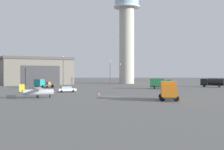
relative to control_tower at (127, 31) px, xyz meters
name	(u,v)px	position (x,y,z in m)	size (l,w,h in m)	color
ground_plane	(112,97)	(-5.07, -67.71, -22.50)	(400.00, 400.00, 0.00)	#60605E
control_tower	(127,31)	(0.00, 0.00, 0.00)	(11.16, 11.16, 42.25)	#B2AD9E
hangar	(35,71)	(-37.08, -8.65, -17.14)	(33.18, 30.73, 10.69)	#6B665B
airplane_silver	(38,91)	(-18.76, -70.06, -21.28)	(6.89, 8.69, 2.63)	#B7BABF
truck_box_orange	(168,90)	(4.85, -73.72, -20.75)	(3.67, 5.99, 3.23)	#38383D
truck_fuel_tanker_black	(213,82)	(26.83, -29.79, -20.86)	(7.36, 5.09, 2.87)	#38383D
truck_box_green	(160,83)	(8.47, -39.79, -20.80)	(6.31, 3.90, 3.03)	#38383D
truck_flatbed_teal	(42,84)	(-26.91, -36.34, -21.18)	(5.58, 7.38, 2.73)	#38383D
car_white	(67,89)	(-16.21, -54.07, -21.76)	(4.69, 3.29, 1.37)	white
light_post_east	(120,72)	(-2.95, -17.82, -17.68)	(0.44, 0.44, 8.01)	#38383D
light_post_north	(63,69)	(-22.58, -25.04, -16.47)	(0.44, 0.44, 10.34)	#38383D
light_post_centre	(110,71)	(-6.79, -13.72, -17.06)	(0.44, 0.44, 9.20)	#38383D
traffic_cone_near_left	(99,94)	(-7.70, -65.39, -22.15)	(0.36, 0.36, 0.72)	black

